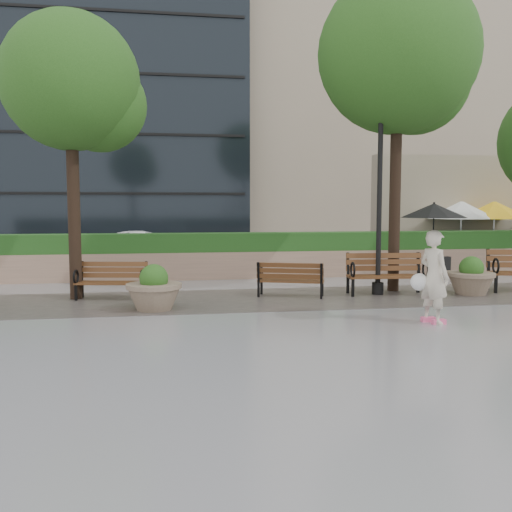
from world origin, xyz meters
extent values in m
plane|color=gray|center=(0.00, 0.00, 0.00)|extent=(100.00, 100.00, 0.00)
cube|color=#383330|center=(0.00, 3.00, 0.01)|extent=(28.00, 3.20, 0.01)
cube|color=tan|center=(0.00, 7.00, 0.40)|extent=(24.00, 0.80, 0.80)
cube|color=#1E4918|center=(0.00, 7.00, 1.08)|extent=(24.00, 0.75, 0.55)
cube|color=tan|center=(9.50, 10.00, 2.00)|extent=(10.00, 0.60, 4.00)
cube|color=black|center=(0.00, 11.00, 0.00)|extent=(40.00, 7.00, 0.00)
cube|color=black|center=(-9.00, 22.00, 12.50)|extent=(20.00, 10.00, 25.00)
cube|color=tan|center=(10.00, 23.00, 10.00)|extent=(18.00, 10.00, 20.00)
cube|color=#5A311A|center=(-4.31, 3.50, 0.39)|extent=(1.67, 0.77, 0.04)
cube|color=#5A311A|center=(-4.26, 3.75, 0.67)|extent=(1.60, 0.40, 0.38)
cube|color=black|center=(-4.30, 3.53, 0.21)|extent=(1.68, 0.86, 0.41)
torus|color=black|center=(-5.08, 3.48, 0.55)|extent=(0.10, 0.33, 0.33)
torus|color=black|center=(-3.59, 3.20, 0.55)|extent=(0.10, 0.33, 0.33)
cube|color=#5A311A|center=(-0.12, 3.25, 0.38)|extent=(1.63, 0.96, 0.04)
cube|color=#5A311A|center=(-0.20, 3.02, 0.65)|extent=(1.51, 0.62, 0.37)
cube|color=black|center=(-0.13, 3.22, 0.20)|extent=(1.66, 1.04, 0.40)
torus|color=black|center=(0.63, 3.15, 0.54)|extent=(0.15, 0.32, 0.32)
torus|color=black|center=(-0.76, 3.64, 0.54)|extent=(0.15, 0.32, 0.32)
cube|color=#5A311A|center=(2.23, 3.11, 0.46)|extent=(1.92, 0.73, 0.05)
cube|color=#5A311A|center=(2.26, 3.40, 0.78)|extent=(1.88, 0.30, 0.44)
cube|color=black|center=(2.24, 3.14, 0.24)|extent=(1.93, 0.84, 0.48)
torus|color=black|center=(1.33, 3.01, 0.65)|extent=(0.09, 0.39, 0.39)
torus|color=black|center=(3.10, 2.84, 0.65)|extent=(0.09, 0.39, 0.39)
torus|color=black|center=(5.02, 2.98, 0.68)|extent=(0.13, 0.41, 0.40)
cylinder|color=#7F6B56|center=(-3.31, 2.01, 0.51)|extent=(1.15, 1.15, 0.09)
sphere|color=#184112|center=(-3.31, 2.01, 0.67)|extent=(0.59, 0.59, 0.59)
cylinder|color=#7F6B56|center=(4.29, 2.85, 0.50)|extent=(1.12, 1.12, 0.09)
sphere|color=#184112|center=(4.29, 2.85, 0.65)|extent=(0.58, 0.58, 0.58)
cylinder|color=black|center=(2.05, 3.23, 2.18)|extent=(0.12, 0.12, 4.36)
cylinder|color=black|center=(2.05, 3.23, 0.15)|extent=(0.28, 0.28, 0.30)
sphere|color=black|center=(2.05, 3.23, 4.41)|extent=(0.24, 0.24, 0.24)
cylinder|color=black|center=(-5.12, 3.74, 2.32)|extent=(0.28, 0.28, 4.63)
sphere|color=#184112|center=(-5.12, 3.74, 4.96)|extent=(3.10, 3.10, 3.10)
sphere|color=#184112|center=(-4.52, 4.04, 4.50)|extent=(2.17, 2.17, 2.17)
cylinder|color=black|center=(2.65, 3.72, 2.75)|extent=(0.28, 0.28, 5.50)
sphere|color=#184112|center=(2.65, 3.72, 5.89)|extent=(3.93, 3.93, 3.93)
sphere|color=#184112|center=(3.25, 4.02, 5.34)|extent=(2.75, 2.75, 2.75)
cylinder|color=black|center=(7.34, 8.91, 0.05)|extent=(0.40, 0.40, 0.10)
cylinder|color=#99999E|center=(7.34, 8.91, 1.10)|extent=(0.06, 0.06, 2.20)
cone|color=white|center=(7.34, 8.91, 2.00)|extent=(2.50, 2.50, 0.60)
cylinder|color=black|center=(8.56, 8.82, 0.05)|extent=(0.40, 0.40, 0.10)
cylinder|color=#99999E|center=(8.56, 8.82, 1.10)|extent=(0.06, 0.06, 2.20)
cone|color=yellow|center=(8.56, 8.82, 2.00)|extent=(2.50, 2.50, 0.60)
imported|color=white|center=(-7.12, 9.95, 0.60)|extent=(4.21, 1.90, 1.20)
imported|color=white|center=(-3.66, 9.83, 0.64)|extent=(4.01, 1.71, 1.28)
imported|color=beige|center=(1.83, -0.12, 0.92)|extent=(0.67, 0.79, 1.85)
cube|color=#F2598C|center=(1.78, -0.01, 0.05)|extent=(0.20, 0.28, 0.09)
cube|color=#F2598C|center=(1.87, -0.25, 0.05)|extent=(0.20, 0.28, 0.09)
cube|color=black|center=(2.02, 0.00, 1.10)|extent=(0.23, 0.37, 0.25)
sphere|color=white|center=(1.61, 0.03, 0.75)|extent=(0.32, 0.32, 0.32)
cylinder|color=black|center=(1.81, -0.08, 1.62)|extent=(0.02, 0.02, 0.98)
cone|color=black|center=(1.81, -0.08, 2.08)|extent=(1.20, 1.20, 0.25)
camera|label=1|loc=(-3.10, -9.89, 2.19)|focal=40.00mm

